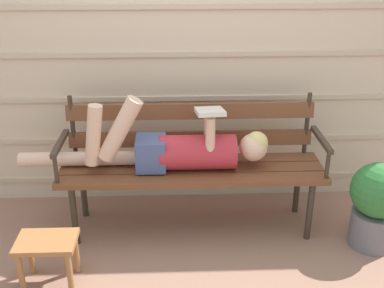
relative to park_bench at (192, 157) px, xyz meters
The scene contains 6 objects.
ground_plane 0.54m from the park_bench, 90.00° to the right, with size 12.00×12.00×0.00m, color #936B56.
house_siding 0.76m from the park_bench, 90.00° to the left, with size 4.95×0.08×2.32m.
park_bench is the anchor object (origin of this frame).
reclining_person 0.17m from the park_bench, 147.99° to the right, with size 1.70×0.26×0.54m.
footstool 1.12m from the park_bench, 143.84° to the right, with size 0.35×0.24×0.31m.
potted_plant 1.27m from the park_bench, 14.98° to the right, with size 0.37×0.37×0.60m.
Camera 1 is at (-0.11, -2.81, 1.95)m, focal length 44.07 mm.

